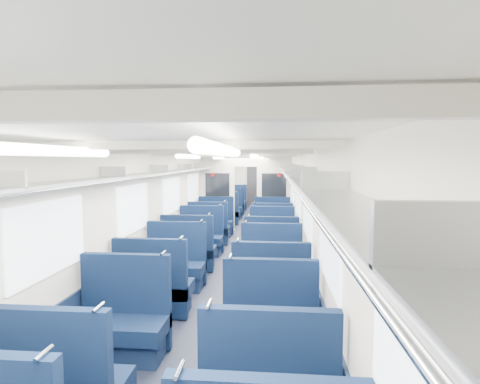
# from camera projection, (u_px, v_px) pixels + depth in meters

# --- Properties ---
(floor) EXTENTS (2.80, 18.00, 0.01)m
(floor) POSITION_uv_depth(u_px,v_px,m) (237.00, 253.00, 8.97)
(floor) COLOR black
(floor) RESTS_ON ground
(ceiling) EXTENTS (2.80, 18.00, 0.01)m
(ceiling) POSITION_uv_depth(u_px,v_px,m) (236.00, 154.00, 8.77)
(ceiling) COLOR white
(ceiling) RESTS_ON wall_left
(wall_left) EXTENTS (0.02, 18.00, 2.35)m
(wall_left) POSITION_uv_depth(u_px,v_px,m) (178.00, 204.00, 8.99)
(wall_left) COLOR beige
(wall_left) RESTS_ON floor
(dado_left) EXTENTS (0.03, 17.90, 0.70)m
(dado_left) POSITION_uv_depth(u_px,v_px,m) (179.00, 238.00, 9.06)
(dado_left) COLOR black
(dado_left) RESTS_ON floor
(wall_right) EXTENTS (0.02, 18.00, 2.35)m
(wall_right) POSITION_uv_depth(u_px,v_px,m) (297.00, 205.00, 8.75)
(wall_right) COLOR beige
(wall_right) RESTS_ON floor
(dado_right) EXTENTS (0.03, 17.90, 0.70)m
(dado_right) POSITION_uv_depth(u_px,v_px,m) (296.00, 240.00, 8.82)
(dado_right) COLOR black
(dado_right) RESTS_ON floor
(wall_far) EXTENTS (2.80, 0.02, 2.35)m
(wall_far) POSITION_uv_depth(u_px,v_px,m) (255.00, 182.00, 17.80)
(wall_far) COLOR beige
(wall_far) RESTS_ON floor
(luggage_rack_left) EXTENTS (0.36, 17.40, 0.18)m
(luggage_rack_left) POSITION_uv_depth(u_px,v_px,m) (185.00, 170.00, 8.91)
(luggage_rack_left) COLOR #B2B5BA
(luggage_rack_left) RESTS_ON wall_left
(luggage_rack_right) EXTENTS (0.36, 17.40, 0.18)m
(luggage_rack_right) POSITION_uv_depth(u_px,v_px,m) (289.00, 170.00, 8.70)
(luggage_rack_right) COLOR #B2B5BA
(luggage_rack_right) RESTS_ON wall_right
(windows) EXTENTS (2.78, 15.60, 0.75)m
(windows) POSITION_uv_depth(u_px,v_px,m) (235.00, 196.00, 8.39)
(windows) COLOR white
(windows) RESTS_ON wall_left
(ceiling_fittings) EXTENTS (2.70, 16.06, 0.11)m
(ceiling_fittings) POSITION_uv_depth(u_px,v_px,m) (235.00, 156.00, 8.52)
(ceiling_fittings) COLOR beige
(ceiling_fittings) RESTS_ON ceiling
(end_door) EXTENTS (0.75, 0.06, 2.00)m
(end_door) POSITION_uv_depth(u_px,v_px,m) (255.00, 186.00, 17.76)
(end_door) COLOR black
(end_door) RESTS_ON floor
(bulkhead) EXTENTS (2.80, 0.10, 2.35)m
(bulkhead) POSITION_uv_depth(u_px,v_px,m) (246.00, 191.00, 11.77)
(bulkhead) COLOR beige
(bulkhead) RESTS_ON floor
(seat_6) EXTENTS (1.04, 0.58, 1.16)m
(seat_6) POSITION_uv_depth(u_px,v_px,m) (122.00, 324.00, 4.27)
(seat_6) COLOR #0C1B3A
(seat_6) RESTS_ON floor
(seat_7) EXTENTS (1.04, 0.58, 1.16)m
(seat_7) POSITION_uv_depth(u_px,v_px,m) (270.00, 334.00, 4.04)
(seat_7) COLOR #0C1B3A
(seat_7) RESTS_ON floor
(seat_8) EXTENTS (1.04, 0.58, 1.16)m
(seat_8) POSITION_uv_depth(u_px,v_px,m) (154.00, 290.00, 5.40)
(seat_8) COLOR #0C1B3A
(seat_8) RESTS_ON floor
(seat_9) EXTENTS (1.04, 0.58, 1.16)m
(seat_9) POSITION_uv_depth(u_px,v_px,m) (271.00, 295.00, 5.18)
(seat_9) COLOR #0C1B3A
(seat_9) RESTS_ON floor
(seat_10) EXTENTS (1.04, 0.58, 1.16)m
(seat_10) POSITION_uv_depth(u_px,v_px,m) (175.00, 267.00, 6.55)
(seat_10) COLOR #0C1B3A
(seat_10) RESTS_ON floor
(seat_11) EXTENTS (1.04, 0.58, 1.16)m
(seat_11) POSITION_uv_depth(u_px,v_px,m) (271.00, 270.00, 6.38)
(seat_11) COLOR #0C1B3A
(seat_11) RESTS_ON floor
(seat_12) EXTENTS (1.04, 0.58, 1.16)m
(seat_12) POSITION_uv_depth(u_px,v_px,m) (189.00, 252.00, 7.62)
(seat_12) COLOR #0C1B3A
(seat_12) RESTS_ON floor
(seat_13) EXTENTS (1.04, 0.58, 1.16)m
(seat_13) POSITION_uv_depth(u_px,v_px,m) (272.00, 254.00, 7.43)
(seat_13) COLOR #0C1B3A
(seat_13) RESTS_ON floor
(seat_14) EXTENTS (1.04, 0.58, 1.16)m
(seat_14) POSITION_uv_depth(u_px,v_px,m) (201.00, 239.00, 8.88)
(seat_14) COLOR #0C1B3A
(seat_14) RESTS_ON floor
(seat_15) EXTENTS (1.04, 0.58, 1.16)m
(seat_15) POSITION_uv_depth(u_px,v_px,m) (272.00, 240.00, 8.76)
(seat_15) COLOR #0C1B3A
(seat_15) RESTS_ON floor
(seat_16) EXTENTS (1.04, 0.58, 1.16)m
(seat_16) POSITION_uv_depth(u_px,v_px,m) (209.00, 230.00, 9.98)
(seat_16) COLOR #0C1B3A
(seat_16) RESTS_ON floor
(seat_17) EXTENTS (1.04, 0.58, 1.16)m
(seat_17) POSITION_uv_depth(u_px,v_px,m) (272.00, 232.00, 9.70)
(seat_17) COLOR #0C1B3A
(seat_17) RESTS_ON floor
(seat_18) EXTENTS (1.04, 0.58, 1.16)m
(seat_18) POSITION_uv_depth(u_px,v_px,m) (215.00, 223.00, 11.10)
(seat_18) COLOR #0C1B3A
(seat_18) RESTS_ON floor
(seat_19) EXTENTS (1.04, 0.58, 1.16)m
(seat_19) POSITION_uv_depth(u_px,v_px,m) (272.00, 224.00, 10.99)
(seat_19) COLOR #0C1B3A
(seat_19) RESTS_ON floor
(seat_20) EXTENTS (1.04, 0.58, 1.16)m
(seat_20) POSITION_uv_depth(u_px,v_px,m) (224.00, 214.00, 13.06)
(seat_20) COLOR #0C1B3A
(seat_20) RESTS_ON floor
(seat_21) EXTENTS (1.04, 0.58, 1.16)m
(seat_21) POSITION_uv_depth(u_px,v_px,m) (272.00, 214.00, 13.02)
(seat_21) COLOR #0C1B3A
(seat_21) RESTS_ON floor
(seat_22) EXTENTS (1.04, 0.58, 1.16)m
(seat_22) POSITION_uv_depth(u_px,v_px,m) (228.00, 209.00, 14.34)
(seat_22) COLOR #0C1B3A
(seat_22) RESTS_ON floor
(seat_23) EXTENTS (1.04, 0.58, 1.16)m
(seat_23) POSITION_uv_depth(u_px,v_px,m) (272.00, 210.00, 14.14)
(seat_23) COLOR #0C1B3A
(seat_23) RESTS_ON floor
(seat_24) EXTENTS (1.04, 0.58, 1.16)m
(seat_24) POSITION_uv_depth(u_px,v_px,m) (232.00, 206.00, 15.42)
(seat_24) COLOR #0C1B3A
(seat_24) RESTS_ON floor
(seat_25) EXTENTS (1.04, 0.58, 1.16)m
(seat_25) POSITION_uv_depth(u_px,v_px,m) (273.00, 206.00, 15.17)
(seat_25) COLOR #0C1B3A
(seat_25) RESTS_ON floor
(seat_26) EXTENTS (1.04, 0.58, 1.16)m
(seat_26) POSITION_uv_depth(u_px,v_px,m) (234.00, 203.00, 16.54)
(seat_26) COLOR #0C1B3A
(seat_26) RESTS_ON floor
(seat_27) EXTENTS (1.04, 0.58, 1.16)m
(seat_27) POSITION_uv_depth(u_px,v_px,m) (273.00, 203.00, 16.37)
(seat_27) COLOR #0C1B3A
(seat_27) RESTS_ON floor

